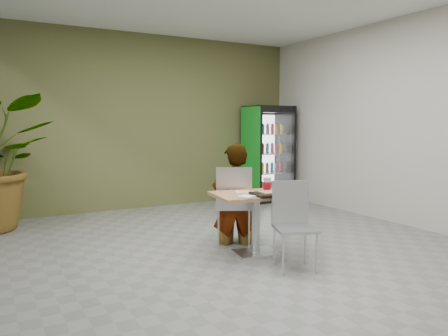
% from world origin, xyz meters
% --- Properties ---
extents(ground, '(7.00, 7.00, 0.00)m').
position_xyz_m(ground, '(0.00, 0.00, 0.00)').
color(ground, slate).
rests_on(ground, ground).
extents(room_envelope, '(6.00, 7.00, 3.20)m').
position_xyz_m(room_envelope, '(0.00, 0.00, 1.60)').
color(room_envelope, beige).
rests_on(room_envelope, ground).
extents(dining_table, '(1.07, 0.82, 0.75)m').
position_xyz_m(dining_table, '(0.13, -0.00, 0.54)').
color(dining_table, '#9D7C43').
rests_on(dining_table, ground).
extents(chair_far, '(0.61, 0.61, 1.02)m').
position_xyz_m(chair_far, '(0.12, 0.52, 0.60)').
color(chair_far, '#B0B2B5').
rests_on(chair_far, ground).
extents(chair_near, '(0.54, 0.54, 0.94)m').
position_xyz_m(chair_near, '(0.25, -0.55, 0.55)').
color(chair_near, '#B0B2B5').
rests_on(chair_near, ground).
extents(seated_woman, '(0.71, 0.61, 1.62)m').
position_xyz_m(seated_woman, '(0.17, 0.56, 0.51)').
color(seated_woman, black).
rests_on(seated_woman, ground).
extents(pizza_plate, '(0.32, 0.24, 0.03)m').
position_xyz_m(pizza_plate, '(0.04, 0.09, 0.77)').
color(pizza_plate, white).
rests_on(pizza_plate, dining_table).
extents(soda_cup, '(0.10, 0.10, 0.18)m').
position_xyz_m(soda_cup, '(0.29, 0.00, 0.84)').
color(soda_cup, white).
rests_on(soda_cup, dining_table).
extents(napkin_stack, '(0.21, 0.21, 0.02)m').
position_xyz_m(napkin_stack, '(-0.14, -0.22, 0.76)').
color(napkin_stack, white).
rests_on(napkin_stack, dining_table).
extents(cafeteria_tray, '(0.53, 0.41, 0.03)m').
position_xyz_m(cafeteria_tray, '(0.23, -0.22, 0.76)').
color(cafeteria_tray, black).
rests_on(cafeteria_tray, dining_table).
extents(beverage_fridge, '(0.90, 0.70, 1.92)m').
position_xyz_m(beverage_fridge, '(2.40, 3.04, 0.96)').
color(beverage_fridge, black).
rests_on(beverage_fridge, ground).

